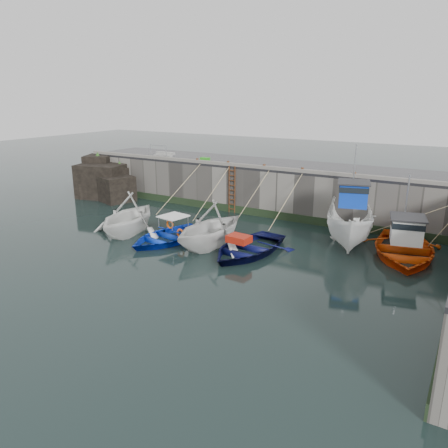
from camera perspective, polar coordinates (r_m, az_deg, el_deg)
The scene contains 24 objects.
ground at distance 21.02m, azimuth -7.64°, elevation -5.29°, with size 120.00×120.00×0.00m, color black.
quay_back at distance 30.94m, azimuth 6.64°, elevation 4.79°, with size 30.00×5.00×3.00m, color slate.
road_back at distance 30.66m, azimuth 6.74°, elevation 7.68°, with size 30.00×5.00×0.16m, color black.
kerb_back at distance 28.53m, azimuth 4.82°, elevation 7.43°, with size 30.00×0.30×0.20m, color slate.
algae_back at distance 28.99m, azimuth 4.51°, elevation 1.50°, with size 30.00×0.08×0.50m, color black.
rock_outcrop at distance 35.59m, azimuth -15.18°, elevation 5.48°, with size 5.85×4.24×3.41m.
ladder at distance 29.54m, azimuth 1.04°, elevation 4.51°, with size 0.51×0.08×3.20m.
boat_near_white at distance 26.10m, azimuth -12.28°, elevation -1.13°, with size 4.42×5.12×2.70m, color silver.
boat_near_white_rope at distance 29.65m, azimuth -6.02°, elevation 1.30°, with size 0.04×5.31×3.10m, color tan, non-canonical shape.
boat_near_blue at distance 24.36m, azimuth -7.41°, elevation -2.17°, with size 3.51×4.91×1.02m, color #0C32C2.
boat_near_blue_rope at distance 28.12m, azimuth -1.41°, elevation 0.54°, with size 0.04×5.31×3.10m, color tan, non-canonical shape.
boat_near_blacktrim at distance 23.37m, azimuth -1.77°, elevation -2.86°, with size 4.48×5.20×2.74m, color silver.
boat_near_blacktrim_rope at distance 27.14m, azimuth 3.38°, elevation -0.08°, with size 0.04×4.88×3.10m, color tan, non-canonical shape.
boat_near_navy at distance 22.38m, azimuth 3.08°, elevation -3.77°, with size 3.76×5.27×1.09m, color #090C39.
boat_near_navy_rope at distance 26.28m, azimuth 7.67°, elevation -0.77°, with size 0.04×4.83×3.10m, color tan, non-canonical shape.
boat_far_white at distance 24.65m, azimuth 16.18°, elevation 0.12°, with size 4.11×6.98×5.53m.
boat_far_orange at distance 23.56m, azimuth 22.38°, elevation -2.94°, with size 5.56×6.89×4.26m.
fish_crate at distance 31.16m, azimuth -2.49°, elevation 8.38°, with size 0.64×0.37×0.34m, color #27931A.
railing at distance 34.06m, azimuth -7.87°, elevation 9.00°, with size 1.60×1.05×1.00m.
bollard_a at distance 31.07m, azimuth -3.51°, elevation 8.29°, with size 0.18×0.18×0.28m, color #3F1E0F.
bollard_b at distance 29.76m, azimuth 0.53°, elevation 7.95°, with size 0.18×0.18×0.28m, color #3F1E0F.
bollard_c at distance 28.52m, azimuth 5.27°, elevation 7.50°, with size 0.18×0.18×0.28m, color #3F1E0F.
bollard_d at distance 27.53m, azimuth 10.20°, elevation 6.98°, with size 0.18×0.18×0.28m, color #3F1E0F.
bollard_e at distance 26.61m, azimuth 16.68°, elevation 6.21°, with size 0.18×0.18×0.28m, color #3F1E0F.
Camera 1 is at (12.21, -15.23, 7.79)m, focal length 35.00 mm.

